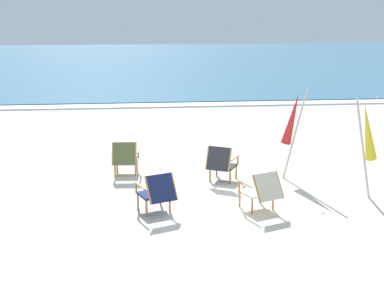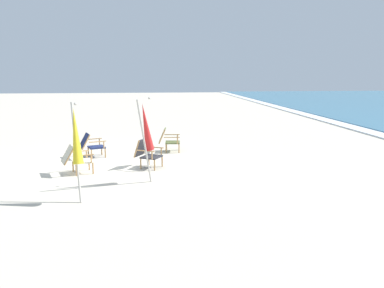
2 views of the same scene
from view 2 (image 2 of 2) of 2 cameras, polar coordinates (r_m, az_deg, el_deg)
ground_plane at (r=11.30m, az=-12.42°, el=-2.98°), size 80.00×80.00×0.00m
beach_chair_front_right at (r=10.62m, az=-6.91°, el=-1.29°), size 0.82×0.86×0.82m
beach_chair_mid_center at (r=12.69m, az=-3.69°, el=0.73°), size 0.63×0.75×0.80m
beach_chair_back_right at (r=10.36m, az=-17.29°, el=-2.08°), size 0.81×0.92×0.78m
beach_chair_far_center at (r=12.22m, az=-15.14°, el=-0.05°), size 0.81×0.91×0.78m
umbrella_furled_yellow at (r=8.00m, az=-17.28°, el=1.03°), size 0.61×0.37×2.07m
umbrella_furled_red at (r=8.93m, az=-7.03°, el=2.47°), size 0.52×0.46×2.08m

